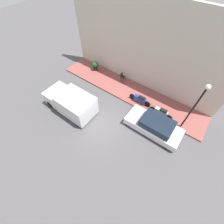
{
  "coord_description": "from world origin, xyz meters",
  "views": [
    {
      "loc": [
        -4.84,
        -4.76,
        10.33
      ],
      "look_at": [
        1.07,
        -0.43,
        0.6
      ],
      "focal_mm": 24.0,
      "sensor_mm": 36.0,
      "label": 1
    }
  ],
  "objects": [
    {
      "name": "sidewalk",
      "position": [
        4.43,
        0.0,
        0.07
      ],
      "size": [
        2.74,
        14.45,
        0.14
      ],
      "color": "#934C47",
      "rests_on": "ground_plane"
    },
    {
      "name": "streetlamp",
      "position": [
        3.44,
        -5.47,
        3.02
      ],
      "size": [
        0.33,
        0.33,
        4.42
      ],
      "color": "black",
      "rests_on": "sidewalk"
    },
    {
      "name": "parked_car",
      "position": [
        1.9,
        -3.8,
        0.64
      ],
      "size": [
        1.82,
        4.26,
        1.34
      ],
      "color": "silver",
      "rests_on": "ground_plane"
    },
    {
      "name": "motorcycle_blue",
      "position": [
        3.68,
        -1.57,
        0.56
      ],
      "size": [
        0.3,
        2.07,
        0.76
      ],
      "color": "navy",
      "rests_on": "sidewalk"
    },
    {
      "name": "cafe_chair",
      "position": [
        5.21,
        1.34,
        0.66
      ],
      "size": [
        0.4,
        0.4,
        0.87
      ],
      "color": "#262626",
      "rests_on": "sidewalk"
    },
    {
      "name": "delivery_van",
      "position": [
        -0.34,
        2.79,
        0.96
      ],
      "size": [
        2.08,
        4.42,
        1.9
      ],
      "color": "silver",
      "rests_on": "ground_plane"
    },
    {
      "name": "scooter_silver",
      "position": [
        3.41,
        -3.67,
        0.6
      ],
      "size": [
        0.3,
        2.02,
        0.85
      ],
      "color": "#B7B7BF",
      "rests_on": "sidewalk"
    },
    {
      "name": "building_facade",
      "position": [
        5.95,
        0.0,
        3.73
      ],
      "size": [
        0.3,
        14.45,
        7.45
      ],
      "color": "beige",
      "rests_on": "ground_plane"
    },
    {
      "name": "ground_plane",
      "position": [
        0.0,
        0.0,
        0.0
      ],
      "size": [
        60.0,
        60.0,
        0.0
      ],
      "primitive_type": "plane",
      "color": "#514F51"
    },
    {
      "name": "potted_plant",
      "position": [
        4.93,
        4.63,
        0.68
      ],
      "size": [
        0.61,
        0.61,
        0.97
      ],
      "color": "black",
      "rests_on": "sidewalk"
    }
  ]
}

